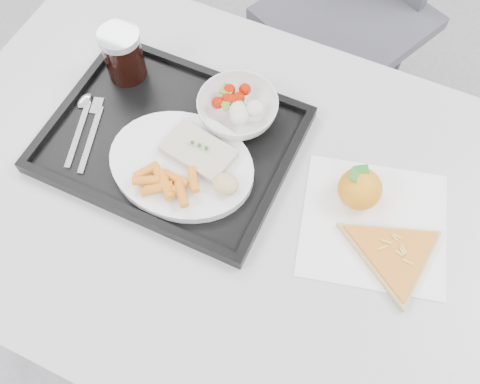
{
  "coord_description": "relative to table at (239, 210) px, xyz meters",
  "views": [
    {
      "loc": [
        0.19,
        -0.11,
        1.6
      ],
      "look_at": [
        0.0,
        0.3,
        0.77
      ],
      "focal_mm": 40.0,
      "sensor_mm": 36.0,
      "label": 1
    }
  ],
  "objects": [
    {
      "name": "cola_glass",
      "position": [
        -0.32,
        0.15,
        0.14
      ],
      "size": [
        0.08,
        0.08,
        0.11
      ],
      "color": "black",
      "rests_on": "tray"
    },
    {
      "name": "tray",
      "position": [
        -0.16,
        0.05,
        0.08
      ],
      "size": [
        0.45,
        0.35,
        0.03
      ],
      "color": "black",
      "rests_on": "table"
    },
    {
      "name": "salad_contents",
      "position": [
        -0.07,
        0.15,
        0.12
      ],
      "size": [
        0.1,
        0.09,
        0.03
      ],
      "color": "#A31200",
      "rests_on": "salad_bowl"
    },
    {
      "name": "cutlery",
      "position": [
        -0.33,
        0.01,
        0.08
      ],
      "size": [
        0.11,
        0.17,
        0.01
      ],
      "color": "silver",
      "rests_on": "tray"
    },
    {
      "name": "fish_fillet",
      "position": [
        -0.09,
        0.03,
        0.11
      ],
      "size": [
        0.14,
        0.1,
        0.02
      ],
      "color": "beige",
      "rests_on": "dinner_plate"
    },
    {
      "name": "carrot_pile",
      "position": [
        -0.11,
        -0.06,
        0.11
      ],
      "size": [
        0.12,
        0.09,
        0.03
      ],
      "color": "orange",
      "rests_on": "dinner_plate"
    },
    {
      "name": "salad_bowl",
      "position": [
        -0.07,
        0.14,
        0.11
      ],
      "size": [
        0.15,
        0.15,
        0.05
      ],
      "color": "white",
      "rests_on": "tray"
    },
    {
      "name": "dinner_plate",
      "position": [
        -0.11,
        -0.0,
        0.09
      ],
      "size": [
        0.27,
        0.27,
        0.02
      ],
      "color": "white",
      "rests_on": "tray"
    },
    {
      "name": "bread_roll",
      "position": [
        -0.02,
        -0.02,
        0.12
      ],
      "size": [
        0.05,
        0.05,
        0.03
      ],
      "color": "tan",
      "rests_on": "dinner_plate"
    },
    {
      "name": "napkin",
      "position": [
        0.24,
        0.05,
        0.07
      ],
      "size": [
        0.3,
        0.29,
        0.0
      ],
      "color": "white",
      "rests_on": "table"
    },
    {
      "name": "table",
      "position": [
        0.0,
        0.0,
        0.0
      ],
      "size": [
        1.2,
        0.8,
        0.75
      ],
      "color": "silver",
      "rests_on": "ground"
    },
    {
      "name": "pizza_slice",
      "position": [
        0.29,
        0.0,
        0.08
      ],
      "size": [
        0.24,
        0.24,
        0.02
      ],
      "color": "tan",
      "rests_on": "napkin"
    },
    {
      "name": "tangerine",
      "position": [
        0.19,
        0.08,
        0.1
      ],
      "size": [
        0.09,
        0.09,
        0.07
      ],
      "color": "#E06900",
      "rests_on": "napkin"
    }
  ]
}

